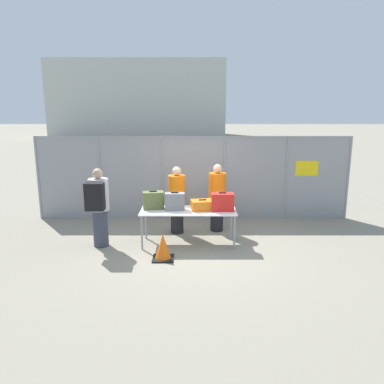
{
  "coord_description": "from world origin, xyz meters",
  "views": [
    {
      "loc": [
        -0.03,
        -7.79,
        2.98
      ],
      "look_at": [
        -0.03,
        0.7,
        1.05
      ],
      "focal_mm": 35.0,
      "sensor_mm": 36.0,
      "label": 1
    }
  ],
  "objects_px": {
    "security_worker_near": "(177,199)",
    "utility_trailer": "(265,189)",
    "suitcase_orange": "(203,205)",
    "security_worker_far": "(217,197)",
    "suitcase_olive": "(154,200)",
    "suitcase_grey": "(175,201)",
    "inspection_table": "(188,212)",
    "traffic_cone": "(163,248)",
    "suitcase_red": "(223,202)",
    "traveler_hooded": "(99,205)"
  },
  "relations": [
    {
      "from": "inspection_table",
      "to": "security_worker_far",
      "type": "bearing_deg",
      "value": 53.39
    },
    {
      "from": "suitcase_orange",
      "to": "security_worker_far",
      "type": "height_order",
      "value": "security_worker_far"
    },
    {
      "from": "suitcase_red",
      "to": "security_worker_near",
      "type": "distance_m",
      "value": 1.3
    },
    {
      "from": "inspection_table",
      "to": "suitcase_grey",
      "type": "height_order",
      "value": "suitcase_grey"
    },
    {
      "from": "security_worker_near",
      "to": "utility_trailer",
      "type": "height_order",
      "value": "security_worker_near"
    },
    {
      "from": "inspection_table",
      "to": "suitcase_olive",
      "type": "height_order",
      "value": "suitcase_olive"
    },
    {
      "from": "suitcase_orange",
      "to": "traveler_hooded",
      "type": "height_order",
      "value": "traveler_hooded"
    },
    {
      "from": "inspection_table",
      "to": "security_worker_near",
      "type": "xyz_separation_m",
      "value": [
        -0.28,
        0.77,
        0.11
      ]
    },
    {
      "from": "suitcase_orange",
      "to": "suitcase_red",
      "type": "height_order",
      "value": "suitcase_red"
    },
    {
      "from": "suitcase_red",
      "to": "traveler_hooded",
      "type": "xyz_separation_m",
      "value": [
        -2.66,
        -0.15,
        -0.03
      ]
    },
    {
      "from": "traveler_hooded",
      "to": "security_worker_near",
      "type": "distance_m",
      "value": 1.89
    },
    {
      "from": "suitcase_grey",
      "to": "traveler_hooded",
      "type": "distance_m",
      "value": 1.63
    },
    {
      "from": "traveler_hooded",
      "to": "traffic_cone",
      "type": "bearing_deg",
      "value": -40.55
    },
    {
      "from": "suitcase_red",
      "to": "traveler_hooded",
      "type": "relative_size",
      "value": 0.28
    },
    {
      "from": "suitcase_red",
      "to": "utility_trailer",
      "type": "xyz_separation_m",
      "value": [
        1.67,
        3.81,
        -0.56
      ]
    },
    {
      "from": "traveler_hooded",
      "to": "inspection_table",
      "type": "bearing_deg",
      "value": -9.46
    },
    {
      "from": "suitcase_orange",
      "to": "traveler_hooded",
      "type": "distance_m",
      "value": 2.23
    },
    {
      "from": "inspection_table",
      "to": "traveler_hooded",
      "type": "bearing_deg",
      "value": -174.72
    },
    {
      "from": "suitcase_red",
      "to": "suitcase_olive",
      "type": "bearing_deg",
      "value": 174.57
    },
    {
      "from": "suitcase_red",
      "to": "security_worker_near",
      "type": "xyz_separation_m",
      "value": [
        -1.02,
        0.79,
        -0.13
      ]
    },
    {
      "from": "traveler_hooded",
      "to": "security_worker_near",
      "type": "xyz_separation_m",
      "value": [
        1.63,
        0.94,
        -0.11
      ]
    },
    {
      "from": "traveler_hooded",
      "to": "utility_trailer",
      "type": "xyz_separation_m",
      "value": [
        4.32,
        3.97,
        -0.53
      ]
    },
    {
      "from": "suitcase_red",
      "to": "security_worker_far",
      "type": "height_order",
      "value": "security_worker_far"
    },
    {
      "from": "utility_trailer",
      "to": "traffic_cone",
      "type": "height_order",
      "value": "utility_trailer"
    },
    {
      "from": "suitcase_olive",
      "to": "suitcase_red",
      "type": "distance_m",
      "value": 1.52
    },
    {
      "from": "security_worker_near",
      "to": "utility_trailer",
      "type": "distance_m",
      "value": 4.07
    },
    {
      "from": "inspection_table",
      "to": "utility_trailer",
      "type": "xyz_separation_m",
      "value": [
        2.41,
        3.79,
        -0.32
      ]
    },
    {
      "from": "inspection_table",
      "to": "suitcase_orange",
      "type": "relative_size",
      "value": 3.91
    },
    {
      "from": "suitcase_grey",
      "to": "traffic_cone",
      "type": "relative_size",
      "value": 0.81
    },
    {
      "from": "suitcase_grey",
      "to": "traffic_cone",
      "type": "xyz_separation_m",
      "value": [
        -0.21,
        -0.88,
        -0.73
      ]
    },
    {
      "from": "security_worker_near",
      "to": "suitcase_orange",
      "type": "bearing_deg",
      "value": 126.71
    },
    {
      "from": "inspection_table",
      "to": "suitcase_grey",
      "type": "distance_m",
      "value": 0.38
    },
    {
      "from": "suitcase_olive",
      "to": "suitcase_grey",
      "type": "height_order",
      "value": "suitcase_olive"
    },
    {
      "from": "inspection_table",
      "to": "utility_trailer",
      "type": "bearing_deg",
      "value": 57.54
    },
    {
      "from": "suitcase_olive",
      "to": "traffic_cone",
      "type": "relative_size",
      "value": 0.93
    },
    {
      "from": "security_worker_near",
      "to": "inspection_table",
      "type": "bearing_deg",
      "value": 108.02
    },
    {
      "from": "security_worker_far",
      "to": "traffic_cone",
      "type": "xyz_separation_m",
      "value": [
        -1.19,
        -1.79,
        -0.61
      ]
    },
    {
      "from": "security_worker_near",
      "to": "security_worker_far",
      "type": "distance_m",
      "value": 0.98
    },
    {
      "from": "security_worker_near",
      "to": "traveler_hooded",
      "type": "bearing_deg",
      "value": 28.09
    },
    {
      "from": "security_worker_far",
      "to": "traffic_cone",
      "type": "bearing_deg",
      "value": 75.76
    },
    {
      "from": "suitcase_grey",
      "to": "traveler_hooded",
      "type": "height_order",
      "value": "traveler_hooded"
    },
    {
      "from": "suitcase_olive",
      "to": "utility_trailer",
      "type": "relative_size",
      "value": 0.11
    },
    {
      "from": "security_worker_far",
      "to": "utility_trailer",
      "type": "bearing_deg",
      "value": -101.66
    },
    {
      "from": "suitcase_orange",
      "to": "traffic_cone",
      "type": "distance_m",
      "value": 1.36
    },
    {
      "from": "security_worker_far",
      "to": "suitcase_red",
      "type": "bearing_deg",
      "value": 112.37
    },
    {
      "from": "inspection_table",
      "to": "traveler_hooded",
      "type": "xyz_separation_m",
      "value": [
        -1.91,
        -0.18,
        0.22
      ]
    },
    {
      "from": "traffic_cone",
      "to": "suitcase_orange",
      "type": "bearing_deg",
      "value": 47.79
    },
    {
      "from": "traveler_hooded",
      "to": "suitcase_grey",
      "type": "bearing_deg",
      "value": -7.82
    },
    {
      "from": "suitcase_orange",
      "to": "security_worker_far",
      "type": "xyz_separation_m",
      "value": [
        0.38,
        0.9,
        -0.03
      ]
    },
    {
      "from": "inspection_table",
      "to": "suitcase_orange",
      "type": "distance_m",
      "value": 0.35
    }
  ]
}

